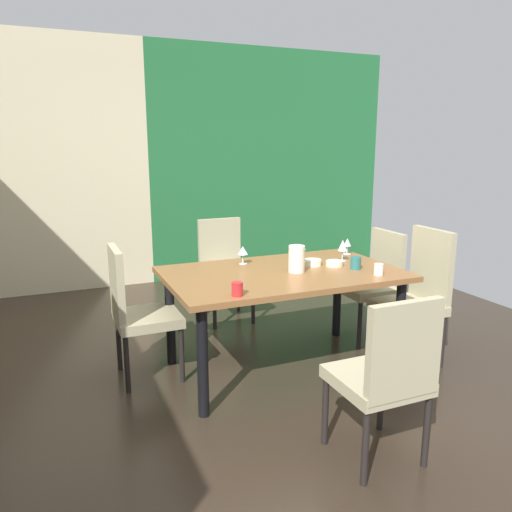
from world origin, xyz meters
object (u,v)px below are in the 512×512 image
(chair_head_far, at_px, (224,265))
(cup_near_window, at_px, (237,289))
(chair_right_far, at_px, (375,279))
(chair_right_near, at_px, (418,292))
(wine_glass_corner, at_px, (347,243))
(wine_glass_rear, at_px, (243,251))
(chair_head_near, at_px, (387,372))
(wine_glass_east, at_px, (343,246))
(chair_left_far, at_px, (135,308))
(pitcher_west, at_px, (297,259))
(cup_left, at_px, (379,269))
(serving_bowl_north, at_px, (334,263))
(dining_table, at_px, (282,282))
(cup_front, at_px, (356,263))
(serving_bowl_right, at_px, (313,262))

(chair_head_far, xyz_separation_m, cup_near_window, (-0.50, -1.67, 0.27))
(chair_right_far, height_order, chair_right_near, chair_right_near)
(wine_glass_corner, xyz_separation_m, wine_glass_rear, (-0.93, 0.02, 0.01))
(chair_head_near, bearing_deg, wine_glass_east, 66.49)
(chair_left_far, bearing_deg, chair_right_far, 90.00)
(wine_glass_rear, xyz_separation_m, pitcher_west, (0.26, -0.38, -0.00))
(cup_left, bearing_deg, chair_head_near, -123.61)
(cup_near_window, bearing_deg, cup_left, 3.58)
(chair_head_near, distance_m, serving_bowl_north, 1.34)
(chair_right_far, bearing_deg, wine_glass_corner, 81.13)
(cup_near_window, height_order, pitcher_west, pitcher_west)
(cup_near_window, bearing_deg, chair_head_near, -58.22)
(dining_table, relative_size, chair_right_far, 1.80)
(chair_head_far, bearing_deg, cup_near_window, 73.35)
(serving_bowl_north, relative_size, pitcher_west, 0.68)
(chair_left_far, distance_m, wine_glass_rear, 0.90)
(chair_head_far, bearing_deg, serving_bowl_north, 109.82)
(dining_table, relative_size, cup_near_window, 19.48)
(serving_bowl_north, distance_m, cup_left, 0.38)
(pitcher_west, bearing_deg, serving_bowl_north, 8.67)
(chair_left_far, bearing_deg, dining_table, 75.44)
(wine_glass_rear, height_order, pitcher_west, pitcher_west)
(wine_glass_rear, bearing_deg, dining_table, -60.76)
(wine_glass_corner, bearing_deg, chair_left_far, -178.65)
(wine_glass_corner, relative_size, serving_bowl_north, 1.00)
(chair_left_far, height_order, wine_glass_corner, chair_left_far)
(chair_right_far, xyz_separation_m, cup_near_window, (-1.53, -0.69, 0.28))
(wine_glass_east, height_order, cup_front, wine_glass_east)
(chair_head_near, bearing_deg, pitcher_west, 85.43)
(chair_head_far, relative_size, wine_glass_rear, 6.97)
(chair_head_far, xyz_separation_m, chair_right_near, (1.04, -1.51, 0.03))
(serving_bowl_right, relative_size, pitcher_west, 0.66)
(serving_bowl_right, height_order, cup_left, cup_left)
(chair_right_far, bearing_deg, wine_glass_east, 109.20)
(wine_glass_rear, distance_m, cup_near_window, 0.82)
(dining_table, height_order, chair_right_far, chair_right_far)
(cup_left, bearing_deg, cup_near_window, -176.42)
(dining_table, height_order, serving_bowl_north, serving_bowl_north)
(chair_right_far, distance_m, pitcher_west, 1.04)
(chair_right_near, distance_m, pitcher_west, 1.01)
(serving_bowl_north, height_order, cup_left, cup_left)
(chair_right_near, bearing_deg, chair_head_near, 133.27)
(cup_left, xyz_separation_m, cup_near_window, (-1.09, -0.07, 0.00))
(chair_head_near, xyz_separation_m, cup_front, (0.53, 1.09, 0.28))
(chair_head_near, height_order, wine_glass_rear, chair_head_near)
(chair_right_near, height_order, cup_left, chair_right_near)
(dining_table, xyz_separation_m, chair_right_far, (1.02, 0.26, -0.15))
(wine_glass_east, relative_size, wine_glass_corner, 1.27)
(wine_glass_rear, relative_size, serving_bowl_north, 1.03)
(chair_right_near, bearing_deg, cup_near_window, 96.03)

